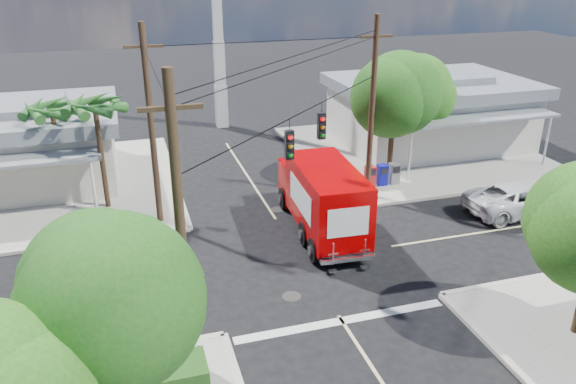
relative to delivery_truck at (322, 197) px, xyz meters
name	(u,v)px	position (x,y,z in m)	size (l,w,h in m)	color
ground	(302,260)	(-1.63, -2.24, -1.65)	(120.00, 120.00, 0.00)	black
sidewalk_ne	(412,151)	(9.25, 8.64, -1.58)	(14.12, 14.12, 0.14)	gray
sidewalk_nw	(41,190)	(-12.51, 8.64, -1.58)	(14.12, 14.12, 0.14)	gray
road_markings	(314,278)	(-1.63, -3.71, -1.64)	(32.00, 32.00, 0.01)	beige
building_ne	(430,110)	(10.87, 9.73, 0.67)	(11.80, 10.20, 4.50)	silver
building_nw	(14,144)	(-13.63, 10.22, 0.57)	(10.80, 10.20, 4.30)	beige
radio_tower	(219,47)	(-1.13, 17.76, 3.99)	(0.80, 0.80, 17.00)	silver
tree_sw_front	(114,298)	(-8.62, -9.78, 2.68)	(3.88, 3.78, 6.03)	#422D1C
tree_ne_front	(395,96)	(5.58, 4.52, 3.12)	(4.21, 4.14, 6.66)	#422D1C
tree_ne_back	(418,94)	(8.18, 6.72, 2.54)	(3.77, 3.66, 5.82)	#422D1C
palm_nw_front	(95,108)	(-9.13, 5.26, 3.39)	(3.01, 3.08, 5.59)	#422D1C
palm_nw_back	(52,111)	(-11.13, 6.76, 3.02)	(3.01, 3.08, 5.19)	#422D1C
utility_poles	(252,142)	(-3.22, -0.63, 3.03)	(12.00, 10.68, 9.00)	#473321
picket_fence	(99,377)	(-9.43, -7.84, -0.97)	(5.94, 0.06, 1.00)	silver
vending_boxes	(382,175)	(4.87, 3.96, -0.96)	(1.90, 0.50, 1.10)	#A61A18
delivery_truck	(322,197)	(0.00, 0.00, 0.00)	(2.77, 7.62, 3.25)	black
parked_car	(520,199)	(9.73, -0.95, -0.91)	(2.47, 5.35, 1.49)	silver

